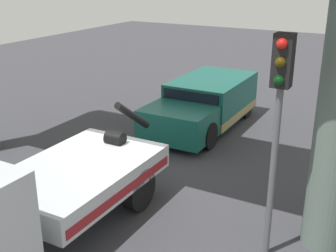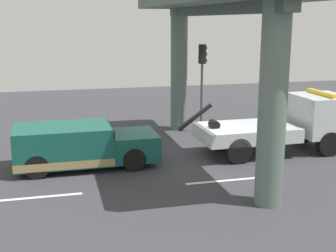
# 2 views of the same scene
# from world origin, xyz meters

# --- Properties ---
(ground_plane) EXTENTS (60.00, 40.00, 0.10)m
(ground_plane) POSITION_xyz_m (0.00, 0.00, -0.05)
(ground_plane) COLOR #38383D
(lane_stripe_west) EXTENTS (2.60, 0.16, 0.01)m
(lane_stripe_west) POSITION_xyz_m (-6.00, -2.78, 0.00)
(lane_stripe_west) COLOR silver
(lane_stripe_west) RESTS_ON ground
(lane_stripe_mid) EXTENTS (2.60, 0.16, 0.01)m
(lane_stripe_mid) POSITION_xyz_m (0.00, -2.78, 0.00)
(lane_stripe_mid) COLOR silver
(lane_stripe_mid) RESTS_ON ground
(tow_truck_white) EXTENTS (7.26, 2.44, 2.46)m
(tow_truck_white) POSITION_xyz_m (3.98, 0.01, 1.20)
(tow_truck_white) COLOR silver
(tow_truck_white) RESTS_ON ground
(towed_van_green) EXTENTS (5.21, 2.24, 1.58)m
(towed_van_green) POSITION_xyz_m (-4.58, -0.00, 0.78)
(towed_van_green) COLOR #145147
(towed_van_green) RESTS_ON ground
(overpass_structure) EXTENTS (3.60, 11.93, 6.72)m
(overpass_structure) POSITION_xyz_m (0.60, 0.00, 5.70)
(overpass_structure) COLOR #596B60
(overpass_structure) RESTS_ON ground
(traffic_light_near) EXTENTS (0.39, 0.32, 4.23)m
(traffic_light_near) POSITION_xyz_m (1.52, 4.09, 3.09)
(traffic_light_near) COLOR #515456
(traffic_light_near) RESTS_ON ground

